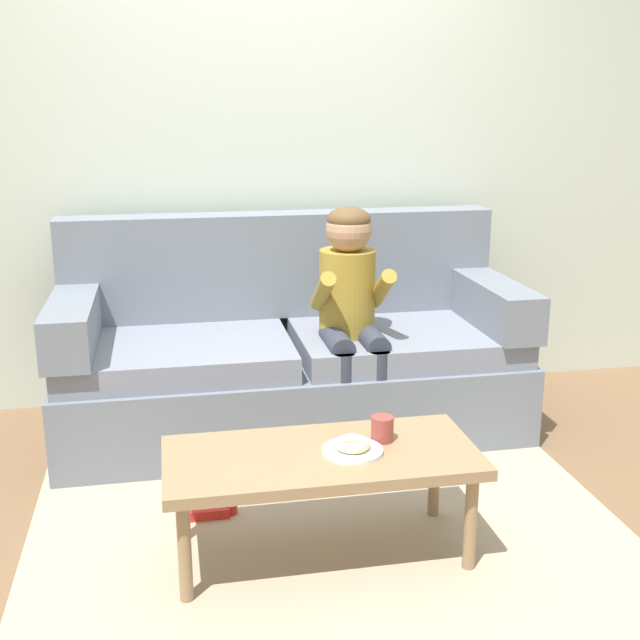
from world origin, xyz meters
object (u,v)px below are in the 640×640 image
coffee_table (321,464)px  person_child (351,303)px  mug (382,429)px  toy_controller (208,512)px  couch (290,357)px  donut (353,444)px

coffee_table → person_child: bearing=71.3°
mug → toy_controller: bearing=154.7°
couch → mug: (0.15, -1.13, 0.09)m
toy_controller → coffee_table: bearing=-31.9°
couch → person_child: (0.25, -0.22, 0.31)m
coffee_table → person_child: (0.33, 0.97, 0.31)m
donut → person_child: bearing=77.2°
couch → coffee_table: 1.19m
couch → mug: size_ratio=24.16×
mug → toy_controller: 0.79m
couch → coffee_table: size_ratio=2.02×
person_child → donut: (-0.23, -1.00, -0.24)m
person_child → couch: bearing=139.5°
coffee_table → donut: 0.13m
person_child → toy_controller: person_child is taller
coffee_table → toy_controller: size_ratio=4.77×
couch → mug: bearing=-82.4°
person_child → coffee_table: bearing=-108.7°
coffee_table → toy_controller: coffee_table is taller
couch → toy_controller: 1.02m
mug → person_child: bearing=83.8°
person_child → donut: size_ratio=9.18×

